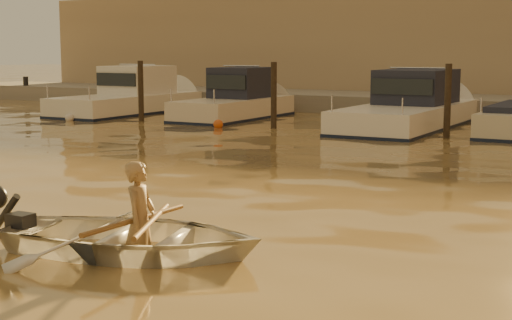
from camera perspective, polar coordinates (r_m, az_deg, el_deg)
The scene contains 16 objects.
ground_plane at distance 9.37m, azimuth -8.35°, elevation -6.89°, with size 160.00×160.00×0.00m, color olive.
dinghy at distance 9.40m, azimuth -8.95°, elevation -5.57°, with size 2.24×3.14×0.65m, color silver.
person at distance 9.32m, azimuth -8.41°, elevation -4.41°, with size 0.52×0.34×1.41m, color #98764C.
outboard_motor at distance 10.07m, azimuth -16.82°, elevation -4.46°, with size 0.90×0.40×0.70m, color black, non-canonical shape.
oar_port at distance 9.25m, azimuth -7.56°, elevation -4.39°, with size 0.06×0.06×2.10m, color brown.
oar_starboard at distance 9.33m, azimuth -8.70°, elevation -4.31°, with size 0.06×0.06×2.10m, color brown.
moored_boat_0 at distance 29.62m, azimuth -9.36°, elevation 4.58°, with size 2.33×7.38×1.75m, color white, non-canonical shape.
moored_boat_1 at distance 27.00m, azimuth -1.65°, elevation 4.35°, with size 2.03×6.11×1.75m, color beige, non-canonical shape.
moored_boat_2 at distance 24.43m, azimuth 11.04°, elevation 3.80°, with size 2.49×8.27×1.75m, color white, non-canonical shape.
piling_0 at distance 26.44m, azimuth -8.37°, elevation 4.78°, with size 0.18×0.18×2.20m, color #2D2319.
piling_1 at distance 23.74m, azimuth 1.30°, elevation 4.49°, with size 0.18×0.18×2.20m, color #2D2319.
piling_2 at distance 21.80m, azimuth 13.76°, elevation 3.93°, with size 0.18×0.18×2.20m, color #2D2319.
fender_a at distance 26.96m, azimuth -13.41°, elevation 3.00°, with size 0.30×0.30×0.30m, color silver.
fender_b at distance 23.99m, azimuth -2.76°, elevation 2.60°, with size 0.30×0.30×0.30m, color #CA4F17.
fender_c at distance 21.17m, azimuth 10.14°, elevation 1.74°, with size 0.30×0.30×0.30m, color silver.
quay at distance 29.29m, azimuth 18.09°, elevation 3.31°, with size 52.00×4.00×1.00m, color gray.
Camera 1 is at (5.53, -7.17, 2.42)m, focal length 55.00 mm.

